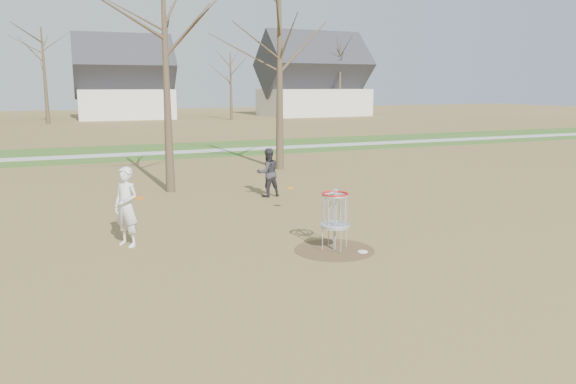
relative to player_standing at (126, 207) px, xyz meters
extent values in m
plane|color=brown|center=(4.22, -2.14, -0.92)|extent=(160.00, 160.00, 0.00)
cube|color=#2D5119|center=(4.22, 18.86, -0.91)|extent=(160.00, 8.00, 0.01)
cube|color=#9E9E99|center=(4.22, 17.86, -0.90)|extent=(160.00, 1.50, 0.01)
cylinder|color=#47331E|center=(4.22, -2.14, -0.91)|extent=(1.80, 1.80, 0.01)
imported|color=silver|center=(0.00, 0.00, 0.00)|extent=(0.75, 0.80, 1.83)
imported|color=#2D2D31|center=(5.03, 4.22, -0.11)|extent=(0.83, 0.67, 1.61)
cylinder|color=white|center=(4.71, -2.55, -0.90)|extent=(0.22, 0.22, 0.02)
cylinder|color=orange|center=(4.82, 1.84, -0.21)|extent=(0.22, 0.22, 0.03)
cylinder|color=#DA5B0B|center=(0.26, -0.30, 0.24)|extent=(0.22, 0.22, 0.02)
cylinder|color=#9EA3AD|center=(4.22, -2.14, -0.24)|extent=(0.05, 0.05, 1.35)
cylinder|color=#9EA3AD|center=(4.22, -2.14, -0.37)|extent=(0.64, 0.64, 0.04)
torus|color=#9EA3AD|center=(4.22, -2.14, 0.33)|extent=(0.60, 0.60, 0.04)
torus|color=red|center=(4.22, -2.14, 0.37)|extent=(0.60, 0.60, 0.04)
cone|color=#382B1E|center=(2.22, 6.36, 2.83)|extent=(0.32, 0.32, 7.50)
cone|color=#382B1E|center=(7.72, 9.86, 3.33)|extent=(0.36, 0.36, 8.50)
cone|color=#382B1E|center=(-1.78, 45.86, 3.58)|extent=(0.40, 0.40, 9.00)
cone|color=#382B1E|center=(16.22, 44.86, 2.58)|extent=(0.32, 0.32, 7.00)
cone|color=#382B1E|center=(30.22, 46.86, 3.33)|extent=(0.38, 0.38, 8.50)
cube|color=silver|center=(6.22, 51.86, 0.68)|extent=(10.24, 7.34, 3.20)
pyramid|color=#2D2D33|center=(6.22, 51.86, 4.06)|extent=(10.74, 7.36, 3.55)
cube|color=silver|center=(28.22, 49.86, 0.68)|extent=(12.40, 8.62, 3.20)
pyramid|color=#2D2D33|center=(28.22, 49.86, 4.31)|extent=(13.00, 8.65, 4.06)
camera|label=1|loc=(-1.41, -12.91, 2.71)|focal=35.00mm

